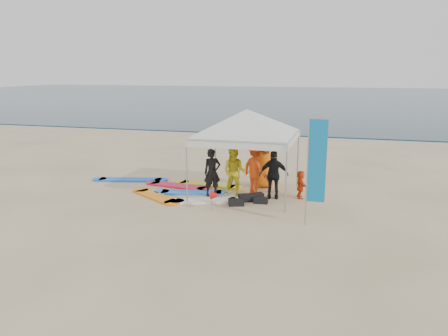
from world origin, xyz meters
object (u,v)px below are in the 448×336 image
at_px(canopy_tent, 247,109).
at_px(person_yellow, 234,172).
at_px(surfboard_spread, 176,189).
at_px(person_orange_b, 264,164).
at_px(marker_pennant, 215,195).
at_px(feather_flag, 316,163).
at_px(person_seated, 301,184).
at_px(person_orange_a, 256,169).
at_px(person_black_b, 274,175).
at_px(person_black_a, 212,173).

bearing_deg(canopy_tent, person_yellow, -136.75).
xyz_separation_m(canopy_tent, surfboard_spread, (-2.58, -0.14, -2.94)).
xyz_separation_m(person_orange_b, marker_pennant, (-0.93, -3.13, -0.41)).
bearing_deg(feather_flag, person_seated, 103.74).
height_order(person_orange_a, feather_flag, feather_flag).
height_order(person_orange_a, person_black_b, person_orange_a).
relative_size(marker_pennant, surfboard_spread, 0.11).
bearing_deg(feather_flag, person_orange_b, 119.90).
bearing_deg(marker_pennant, person_seated, 41.70).
height_order(person_black_a, marker_pennant, person_black_a).
distance_m(person_yellow, surfboard_spread, 2.39).
xyz_separation_m(feather_flag, marker_pennant, (-3.03, 0.53, -1.32)).
xyz_separation_m(person_yellow, feather_flag, (2.87, -2.25, 0.96)).
height_order(person_yellow, person_seated, person_yellow).
xyz_separation_m(person_yellow, person_orange_a, (0.69, 0.33, 0.09)).
relative_size(person_orange_a, surfboard_spread, 0.31).
height_order(person_seated, surfboard_spread, person_seated).
relative_size(canopy_tent, feather_flag, 1.47).
height_order(person_black_a, surfboard_spread, person_black_a).
height_order(person_black_a, canopy_tent, canopy_tent).
distance_m(person_seated, feather_flag, 3.04).
distance_m(person_black_a, person_seated, 3.04).
bearing_deg(marker_pennant, canopy_tent, 76.11).
bearing_deg(person_black_a, marker_pennant, -103.45).
relative_size(person_yellow, person_black_b, 1.02).
xyz_separation_m(person_black_b, surfboard_spread, (-3.59, 0.12, -0.80)).
bearing_deg(person_orange_b, person_black_b, 92.71).
distance_m(person_black_b, person_orange_b, 1.47).
bearing_deg(surfboard_spread, marker_pennant, -42.63).
distance_m(person_orange_a, person_orange_b, 1.09).
relative_size(person_black_b, person_orange_b, 0.92).
bearing_deg(person_orange_b, marker_pennant, 52.52).
relative_size(person_yellow, marker_pennant, 2.67).
distance_m(person_orange_b, feather_flag, 4.31).
bearing_deg(person_black_b, person_black_a, -5.00).
height_order(canopy_tent, marker_pennant, canopy_tent).
xyz_separation_m(person_seated, surfboard_spread, (-4.46, -0.22, -0.44)).
relative_size(person_black_a, canopy_tent, 0.36).
xyz_separation_m(person_seated, canopy_tent, (-1.88, -0.08, 2.50)).
height_order(person_black_a, person_seated, person_black_a).
xyz_separation_m(person_black_a, surfboard_spread, (-1.48, 0.32, -0.79)).
xyz_separation_m(person_yellow, marker_pennant, (-0.16, -1.72, -0.36)).
distance_m(person_seated, marker_pennant, 3.19).
bearing_deg(feather_flag, person_black_b, 123.22).
relative_size(person_seated, canopy_tent, 0.21).
bearing_deg(person_orange_b, person_yellow, 40.52).
distance_m(canopy_tent, marker_pennant, 3.25).
bearing_deg(person_yellow, person_seated, 11.96).
distance_m(person_black_b, feather_flag, 2.93).
height_order(person_yellow, person_orange_a, person_orange_a).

